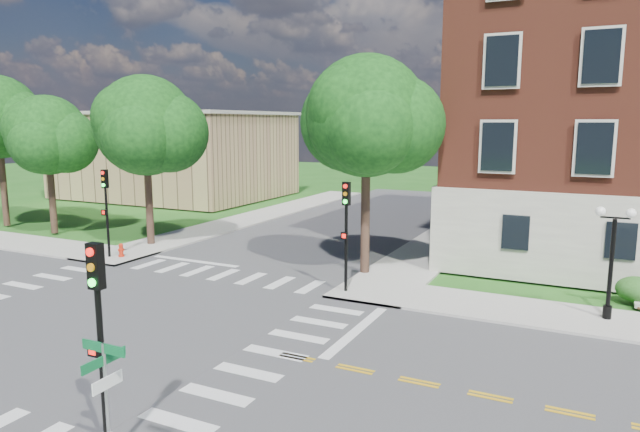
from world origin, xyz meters
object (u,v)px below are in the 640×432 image
at_px(twin_lamp_west, 612,256).
at_px(traffic_signal_nw, 106,202).
at_px(traffic_signal_se, 99,322).
at_px(street_sign_pole, 106,387).
at_px(fire_hydrant, 121,251).
at_px(traffic_signal_ne, 346,222).

bearing_deg(twin_lamp_west, traffic_signal_nw, -177.92).
distance_m(traffic_signal_se, street_sign_pole, 1.65).
relative_size(traffic_signal_nw, fire_hydrant, 6.40).
distance_m(traffic_signal_ne, fire_hydrant, 13.94).
xyz_separation_m(traffic_signal_ne, fire_hydrant, (-13.67, 0.50, -2.72)).
xyz_separation_m(twin_lamp_west, fire_hydrant, (-23.93, -0.59, -2.06)).
xyz_separation_m(traffic_signal_se, fire_hydrant, (-13.82, 14.22, -2.72)).
bearing_deg(traffic_signal_nw, street_sign_pole, -43.71).
distance_m(twin_lamp_west, street_sign_pole, 18.11).
relative_size(traffic_signal_ne, traffic_signal_nw, 1.00).
relative_size(traffic_signal_se, traffic_signal_ne, 1.00).
distance_m(traffic_signal_se, traffic_signal_nw, 20.04).
distance_m(traffic_signal_nw, fire_hydrant, 2.80).
xyz_separation_m(traffic_signal_ne, twin_lamp_west, (10.27, 1.09, -0.66)).
height_order(traffic_signal_se, fire_hydrant, traffic_signal_se).
xyz_separation_m(traffic_signal_ne, street_sign_pole, (1.24, -14.61, -0.88)).
height_order(traffic_signal_ne, street_sign_pole, traffic_signal_ne).
bearing_deg(fire_hydrant, street_sign_pole, -45.39).
height_order(traffic_signal_se, traffic_signal_ne, same).
xyz_separation_m(twin_lamp_west, street_sign_pole, (-9.03, -15.70, -0.21)).
bearing_deg(traffic_signal_nw, twin_lamp_west, 2.08).
xyz_separation_m(street_sign_pole, fire_hydrant, (-14.90, 15.11, -1.84)).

